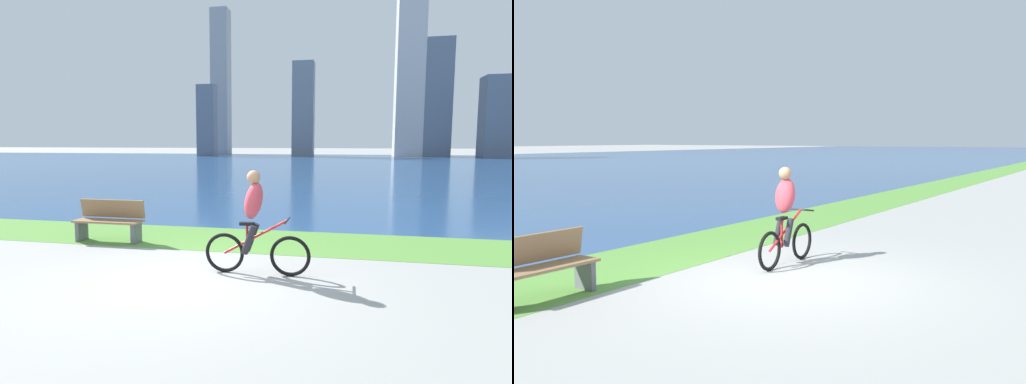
# 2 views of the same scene
# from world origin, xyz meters

# --- Properties ---
(ground_plane) EXTENTS (300.00, 300.00, 0.00)m
(ground_plane) POSITION_xyz_m (0.00, 0.00, 0.00)
(ground_plane) COLOR #9E9E99
(grass_strip_bayside) EXTENTS (120.00, 2.31, 0.01)m
(grass_strip_bayside) POSITION_xyz_m (0.00, 2.95, 0.00)
(grass_strip_bayside) COLOR #59933D
(grass_strip_bayside) RESTS_ON ground
(cyclist_lead) EXTENTS (1.75, 0.52, 1.70)m
(cyclist_lead) POSITION_xyz_m (0.92, 0.55, 0.84)
(cyclist_lead) COLOR black
(cyclist_lead) RESTS_ON ground
(bench_near_path) EXTENTS (1.50, 0.47, 0.90)m
(bench_near_path) POSITION_xyz_m (-2.67, 2.22, 0.45)
(bench_near_path) COLOR olive
(bench_near_path) RESTS_ON ground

